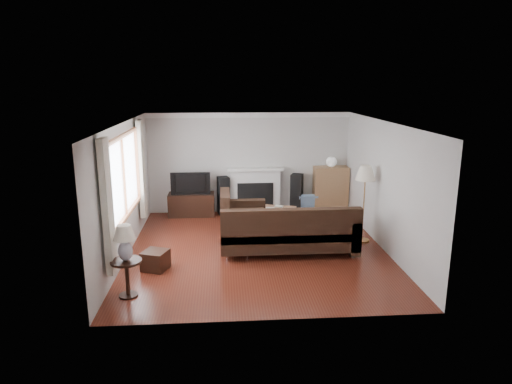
{
  "coord_description": "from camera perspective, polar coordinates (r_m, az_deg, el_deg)",
  "views": [
    {
      "loc": [
        -0.65,
        -8.49,
        3.26
      ],
      "look_at": [
        0.0,
        0.3,
        1.1
      ],
      "focal_mm": 32.0,
      "sensor_mm": 36.0,
      "label": 1
    }
  ],
  "objects": [
    {
      "name": "tv_stand",
      "position": [
        11.39,
        -8.06,
        -1.54
      ],
      "size": [
        1.12,
        0.5,
        0.56
      ],
      "primitive_type": "cube",
      "color": "black",
      "rests_on": "ground"
    },
    {
      "name": "window",
      "position": [
        8.66,
        -16.15,
        1.82
      ],
      "size": [
        0.12,
        2.74,
        1.54
      ],
      "primitive_type": "cube",
      "color": "brown",
      "rests_on": "room"
    },
    {
      "name": "sectional_sofa",
      "position": [
        8.86,
        4.07,
        -4.7
      ],
      "size": [
        2.83,
        2.07,
        0.92
      ],
      "primitive_type": "cube",
      "color": "black",
      "rests_on": "ground"
    },
    {
      "name": "globe_lamp",
      "position": [
        11.5,
        9.41,
        3.74
      ],
      "size": [
        0.25,
        0.25,
        0.25
      ],
      "primitive_type": "sphere",
      "color": "white",
      "rests_on": "bookshelf"
    },
    {
      "name": "bookshelf",
      "position": [
        11.65,
        9.28,
        0.3
      ],
      "size": [
        0.85,
        0.4,
        1.17
      ],
      "primitive_type": "cube",
      "color": "#9E7149",
      "rests_on": "ground"
    },
    {
      "name": "footstool",
      "position": [
        8.34,
        -12.46,
        -8.31
      ],
      "size": [
        0.52,
        0.52,
        0.34
      ],
      "primitive_type": "cube",
      "rotation": [
        0.0,
        0.0,
        -0.35
      ],
      "color": "black",
      "rests_on": "ground"
    },
    {
      "name": "room",
      "position": [
        8.75,
        0.14,
        0.49
      ],
      "size": [
        5.1,
        5.6,
        2.54
      ],
      "color": "#581F13",
      "rests_on": "ground"
    },
    {
      "name": "table_lamp",
      "position": [
        7.21,
        -16.09,
        -6.16
      ],
      "size": [
        0.34,
        0.34,
        0.55
      ],
      "primitive_type": "cube",
      "color": "silver",
      "rests_on": "side_table"
    },
    {
      "name": "speaker_left",
      "position": [
        11.38,
        -4.09,
        -0.45
      ],
      "size": [
        0.33,
        0.37,
        0.94
      ],
      "primitive_type": "cube",
      "rotation": [
        0.0,
        0.0,
        0.23
      ],
      "color": "black",
      "rests_on": "ground"
    },
    {
      "name": "floor_lamp",
      "position": [
        9.6,
        13.32,
        -1.47
      ],
      "size": [
        0.49,
        0.49,
        1.6
      ],
      "primitive_type": "cube",
      "rotation": [
        0.0,
        0.0,
        0.21
      ],
      "color": "#B17D3D",
      "rests_on": "ground"
    },
    {
      "name": "fireplace",
      "position": [
        11.48,
        -0.11,
        0.24
      ],
      "size": [
        1.4,
        0.26,
        1.15
      ],
      "primitive_type": "cube",
      "color": "white",
      "rests_on": "room"
    },
    {
      "name": "side_table",
      "position": [
        7.42,
        -15.79,
        -10.34
      ],
      "size": [
        0.47,
        0.47,
        0.59
      ],
      "primitive_type": "cube",
      "color": "black",
      "rests_on": "ground"
    },
    {
      "name": "curtain_near",
      "position": [
        7.24,
        -18.08,
        -1.83
      ],
      "size": [
        0.1,
        0.35,
        2.1
      ],
      "primitive_type": "cube",
      "color": "beige",
      "rests_on": "room"
    },
    {
      "name": "curtain_far",
      "position": [
        10.14,
        -14.11,
        2.78
      ],
      "size": [
        0.1,
        0.35,
        2.1
      ],
      "primitive_type": "cube",
      "color": "beige",
      "rests_on": "room"
    },
    {
      "name": "speaker_right",
      "position": [
        11.5,
        5.09,
        -0.2
      ],
      "size": [
        0.38,
        0.41,
        0.99
      ],
      "primitive_type": "cube",
      "rotation": [
        0.0,
        0.0,
        -0.37
      ],
      "color": "black",
      "rests_on": "ground"
    },
    {
      "name": "television",
      "position": [
        11.25,
        -8.15,
        1.18
      ],
      "size": [
        0.95,
        0.13,
        0.55
      ],
      "primitive_type": "imported",
      "color": "black",
      "rests_on": "tv_stand"
    },
    {
      "name": "coffee_table",
      "position": [
        10.44,
        1.73,
        -3.16
      ],
      "size": [
        1.26,
        0.93,
        0.44
      ],
      "primitive_type": "cube",
      "rotation": [
        0.0,
        0.0,
        -0.31
      ],
      "color": "#956347",
      "rests_on": "ground"
    }
  ]
}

